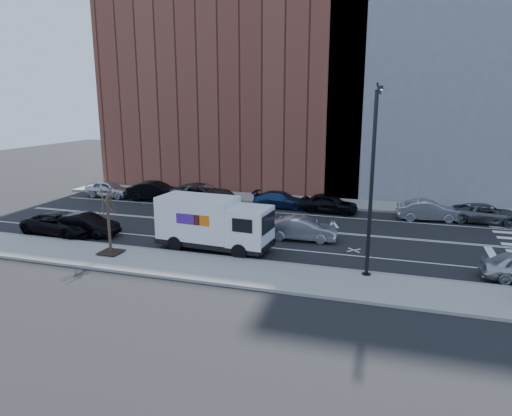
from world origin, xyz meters
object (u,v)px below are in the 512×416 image
Objects in this scene: far_parked_b at (156,191)px; fedex_van at (213,223)px; far_parked_a at (109,189)px; driving_sedan at (302,229)px.

fedex_van is at bearing -144.32° from far_parked_b.
driving_sedan is (19.46, -7.72, -0.04)m from far_parked_a.
fedex_van is at bearing 124.08° from driving_sedan.
driving_sedan is at bearing 41.02° from fedex_van.
far_parked_a is 4.80m from far_parked_b.
fedex_van is 5.79m from driving_sedan.
far_parked_a is 20.93m from driving_sedan.
far_parked_b is (-10.10, 11.18, -0.81)m from fedex_van.
fedex_van is 15.08m from far_parked_b.
far_parked_a is (-14.89, 11.16, -0.88)m from fedex_van.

